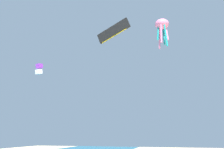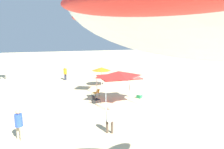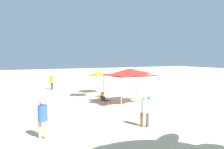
% 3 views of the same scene
% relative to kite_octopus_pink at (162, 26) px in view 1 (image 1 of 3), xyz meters
% --- Properties ---
extents(kite_octopus_pink, '(1.46, 1.46, 3.23)m').
position_rel_kite_octopus_pink_xyz_m(kite_octopus_pink, '(0.00, 0.00, 0.00)').
color(kite_octopus_pink, pink).
extents(kite_box_purple, '(1.10, 1.02, 1.76)m').
position_rel_kite_octopus_pink_xyz_m(kite_box_purple, '(6.78, 19.05, -1.47)').
color(kite_box_purple, purple).
extents(kite_parafoil_black, '(0.88, 3.24, 1.95)m').
position_rel_kite_octopus_pink_xyz_m(kite_parafoil_black, '(-4.66, 4.23, -2.38)').
color(kite_parafoil_black, black).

